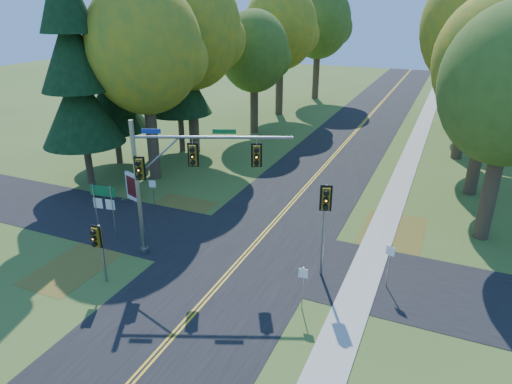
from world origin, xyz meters
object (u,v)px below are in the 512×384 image
at_px(traffic_mast, 175,172).
at_px(east_signal_pole, 325,209).
at_px(route_sign_cluster, 104,201).
at_px(info_kiosk, 133,187).

relative_size(traffic_mast, east_signal_pole, 1.54).
height_order(east_signal_pole, route_sign_cluster, east_signal_pole).
distance_m(traffic_mast, route_sign_cluster, 5.29).
distance_m(traffic_mast, east_signal_pole, 7.59).
bearing_deg(route_sign_cluster, east_signal_pole, -2.77).
distance_m(traffic_mast, info_kiosk, 9.11).
relative_size(traffic_mast, route_sign_cluster, 2.26).
xyz_separation_m(traffic_mast, info_kiosk, (-6.78, 4.82, -3.71)).
relative_size(route_sign_cluster, info_kiosk, 1.71).
relative_size(east_signal_pole, route_sign_cluster, 1.47).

